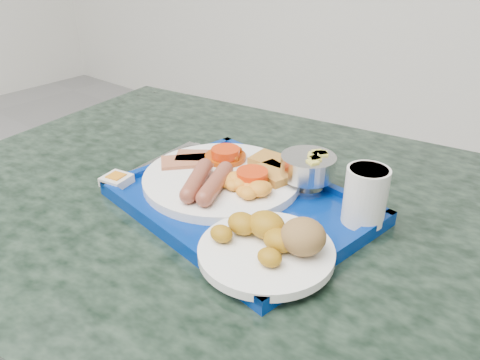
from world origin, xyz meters
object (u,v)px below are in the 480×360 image
at_px(table, 262,300).
at_px(tray, 240,204).
at_px(juice_cup, 366,194).
at_px(bread_plate, 272,243).
at_px(main_plate, 226,176).
at_px(fruit_bowl, 309,167).

distance_m(table, tray, 0.21).
relative_size(table, juice_cup, 15.35).
bearing_deg(bread_plate, tray, 146.70).
distance_m(tray, juice_cup, 0.20).
distance_m(main_plate, fruit_bowl, 0.14).
relative_size(table, bread_plate, 7.33).
xyz_separation_m(main_plate, bread_plate, (0.18, -0.11, 0.00)).
bearing_deg(main_plate, juice_cup, 10.18).
height_order(table, bread_plate, bread_plate).
bearing_deg(juice_cup, bread_plate, -110.11).
height_order(table, tray, tray).
bearing_deg(main_plate, tray, -28.55).
distance_m(table, fruit_bowl, 0.27).
bearing_deg(juice_cup, table, -163.61).
bearing_deg(table, juice_cup, 16.39).
xyz_separation_m(table, fruit_bowl, (0.03, 0.08, 0.26)).
height_order(bread_plate, juice_cup, juice_cup).
relative_size(main_plate, fruit_bowl, 2.97).
height_order(tray, bread_plate, bread_plate).
bearing_deg(table, bread_plate, -49.53).
relative_size(table, main_plate, 4.97).
xyz_separation_m(table, main_plate, (-0.09, 0.00, 0.23)).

